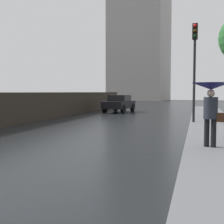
% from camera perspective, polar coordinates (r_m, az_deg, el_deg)
% --- Properties ---
extents(car_black_near_kerb, '(1.94, 3.91, 1.37)m').
position_cam_1_polar(car_black_near_kerb, '(24.05, 1.38, 1.66)').
color(car_black_near_kerb, black).
rests_on(car_black_near_kerb, ground).
extents(pedestrian_with_umbrella_near, '(1.00, 1.00, 1.72)m').
position_cam_1_polar(pedestrian_with_umbrella_near, '(8.46, 18.17, 2.72)').
color(pedestrian_with_umbrella_near, black).
rests_on(pedestrian_with_umbrella_near, sidewalk_strip).
extents(traffic_light, '(0.26, 0.39, 4.76)m').
position_cam_1_polar(traffic_light, '(15.38, 15.31, 10.37)').
color(traffic_light, black).
rests_on(traffic_light, sidewalk_strip).
extents(distant_tower, '(11.79, 9.85, 31.17)m').
position_cam_1_polar(distant_tower, '(61.41, 5.18, 15.32)').
color(distant_tower, '#9E9993').
rests_on(distant_tower, ground).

